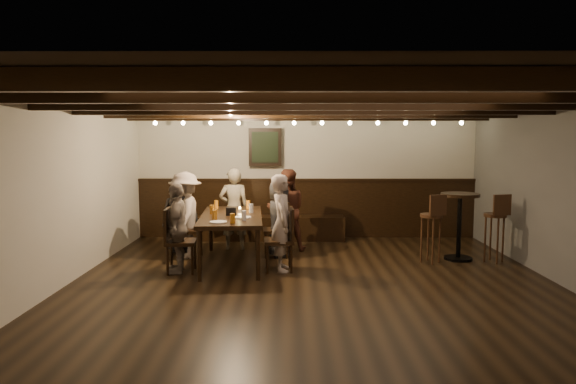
{
  "coord_description": "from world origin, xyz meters",
  "views": [
    {
      "loc": [
        -0.3,
        -6.4,
        1.92
      ],
      "look_at": [
        -0.35,
        1.3,
        1.11
      ],
      "focal_mm": 32.0,
      "sensor_mm": 36.0,
      "label": 1
    }
  ],
  "objects_px": {
    "chair_left_far": "(180,253)",
    "person_right_far": "(282,223)",
    "chair_right_far": "(280,251)",
    "person_left_near": "(186,215)",
    "person_bench_centre": "(234,209)",
    "person_right_near": "(279,218)",
    "bar_stool_right": "(494,237)",
    "person_left_far": "(177,228)",
    "bar_stool_left": "(431,237)",
    "person_bench_right": "(287,210)",
    "dining_table": "(231,219)",
    "person_bench_left": "(180,214)",
    "chair_right_near": "(277,240)",
    "high_top_table": "(459,216)"
  },
  "relations": [
    {
      "from": "person_bench_centre",
      "to": "person_right_near",
      "type": "xyz_separation_m",
      "value": [
        0.79,
        -0.54,
        -0.08
      ]
    },
    {
      "from": "chair_right_near",
      "to": "person_left_far",
      "type": "xyz_separation_m",
      "value": [
        -1.4,
        -1.01,
        0.37
      ]
    },
    {
      "from": "person_bench_left",
      "to": "person_bench_centre",
      "type": "xyz_separation_m",
      "value": [
        0.89,
        0.22,
        0.06
      ]
    },
    {
      "from": "person_bench_centre",
      "to": "person_right_far",
      "type": "relative_size",
      "value": 1.01
    },
    {
      "from": "person_left_far",
      "to": "chair_right_near",
      "type": "bearing_deg",
      "value": 121.49
    },
    {
      "from": "chair_right_near",
      "to": "person_bench_right",
      "type": "height_order",
      "value": "person_bench_right"
    },
    {
      "from": "bar_stool_left",
      "to": "person_left_near",
      "type": "bearing_deg",
      "value": 153.56
    },
    {
      "from": "person_bench_centre",
      "to": "person_left_far",
      "type": "distance_m",
      "value": 1.68
    },
    {
      "from": "person_bench_left",
      "to": "person_left_far",
      "type": "distance_m",
      "value": 1.36
    },
    {
      "from": "person_bench_right",
      "to": "person_bench_centre",
      "type": "bearing_deg",
      "value": -9.46
    },
    {
      "from": "person_bench_centre",
      "to": "person_bench_right",
      "type": "distance_m",
      "value": 0.91
    },
    {
      "from": "chair_right_near",
      "to": "person_left_near",
      "type": "xyz_separation_m",
      "value": [
        -1.46,
        -0.11,
        0.42
      ]
    },
    {
      "from": "dining_table",
      "to": "person_bench_right",
      "type": "distance_m",
      "value": 1.27
    },
    {
      "from": "person_right_near",
      "to": "person_bench_left",
      "type": "bearing_deg",
      "value": 74.74
    },
    {
      "from": "person_bench_left",
      "to": "person_left_far",
      "type": "height_order",
      "value": "person_left_far"
    },
    {
      "from": "chair_right_far",
      "to": "person_left_near",
      "type": "relative_size",
      "value": 0.66
    },
    {
      "from": "person_bench_centre",
      "to": "bar_stool_right",
      "type": "xyz_separation_m",
      "value": [
        4.14,
        -0.91,
        -0.31
      ]
    },
    {
      "from": "person_right_near",
      "to": "bar_stool_left",
      "type": "xyz_separation_m",
      "value": [
        2.35,
        -0.42,
        -0.23
      ]
    },
    {
      "from": "chair_right_near",
      "to": "person_right_far",
      "type": "distance_m",
      "value": 1.0
    },
    {
      "from": "person_left_far",
      "to": "bar_stool_left",
      "type": "height_order",
      "value": "person_left_far"
    },
    {
      "from": "person_bench_centre",
      "to": "dining_table",
      "type": "bearing_deg",
      "value": 90.0
    },
    {
      "from": "high_top_table",
      "to": "bar_stool_right",
      "type": "distance_m",
      "value": 0.6
    },
    {
      "from": "high_top_table",
      "to": "bar_stool_left",
      "type": "distance_m",
      "value": 0.61
    },
    {
      "from": "dining_table",
      "to": "person_right_far",
      "type": "bearing_deg",
      "value": -30.96
    },
    {
      "from": "chair_right_near",
      "to": "dining_table",
      "type": "bearing_deg",
      "value": 122.04
    },
    {
      "from": "person_bench_centre",
      "to": "high_top_table",
      "type": "relative_size",
      "value": 1.33
    },
    {
      "from": "person_bench_centre",
      "to": "person_left_near",
      "type": "xyz_separation_m",
      "value": [
        -0.7,
        -0.65,
        -0.01
      ]
    },
    {
      "from": "person_bench_left",
      "to": "high_top_table",
      "type": "height_order",
      "value": "person_bench_left"
    },
    {
      "from": "person_left_near",
      "to": "dining_table",
      "type": "bearing_deg",
      "value": 59.04
    },
    {
      "from": "person_left_near",
      "to": "chair_left_far",
      "type": "bearing_deg",
      "value": 1.94
    },
    {
      "from": "person_left_far",
      "to": "high_top_table",
      "type": "bearing_deg",
      "value": 96.34
    },
    {
      "from": "chair_right_far",
      "to": "person_bench_centre",
      "type": "xyz_separation_m",
      "value": [
        -0.83,
        1.44,
        0.42
      ]
    },
    {
      "from": "person_left_far",
      "to": "dining_table",
      "type": "bearing_deg",
      "value": 120.96
    },
    {
      "from": "person_bench_right",
      "to": "chair_right_far",
      "type": "bearing_deg",
      "value": 82.38
    },
    {
      "from": "person_right_near",
      "to": "bar_stool_right",
      "type": "height_order",
      "value": "person_right_near"
    },
    {
      "from": "person_bench_left",
      "to": "person_right_far",
      "type": "height_order",
      "value": "person_right_far"
    },
    {
      "from": "bar_stool_left",
      "to": "chair_right_far",
      "type": "bearing_deg",
      "value": 169.91
    },
    {
      "from": "chair_left_far",
      "to": "person_right_far",
      "type": "height_order",
      "value": "person_right_far"
    },
    {
      "from": "person_bench_right",
      "to": "bar_stool_left",
      "type": "distance_m",
      "value": 2.42
    },
    {
      "from": "person_left_far",
      "to": "high_top_table",
      "type": "distance_m",
      "value": 4.35
    },
    {
      "from": "bar_stool_left",
      "to": "person_right_near",
      "type": "bearing_deg",
      "value": 148.07
    },
    {
      "from": "dining_table",
      "to": "bar_stool_right",
      "type": "height_order",
      "value": "bar_stool_right"
    },
    {
      "from": "chair_left_far",
      "to": "person_right_far",
      "type": "distance_m",
      "value": 1.53
    },
    {
      "from": "chair_right_far",
      "to": "person_left_near",
      "type": "distance_m",
      "value": 1.77
    },
    {
      "from": "chair_right_far",
      "to": "person_right_near",
      "type": "distance_m",
      "value": 0.96
    },
    {
      "from": "chair_left_far",
      "to": "chair_right_near",
      "type": "distance_m",
      "value": 1.7
    },
    {
      "from": "person_left_far",
      "to": "person_left_near",
      "type": "bearing_deg",
      "value": 180.0
    },
    {
      "from": "person_bench_left",
      "to": "chair_right_far",
      "type": "bearing_deg",
      "value": 140.18
    },
    {
      "from": "chair_left_far",
      "to": "chair_right_near",
      "type": "relative_size",
      "value": 1.03
    },
    {
      "from": "person_left_far",
      "to": "person_right_near",
      "type": "height_order",
      "value": "person_left_far"
    }
  ]
}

